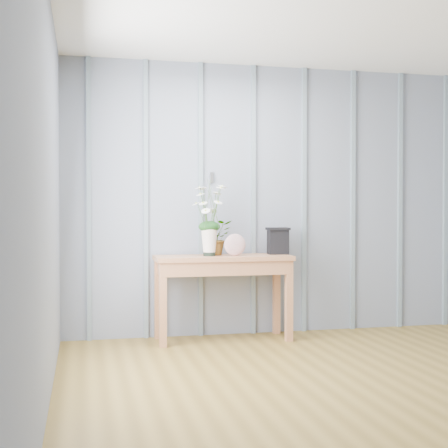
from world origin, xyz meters
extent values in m
plane|color=brown|center=(0.00, 0.00, 0.00)|extent=(4.50, 4.50, 0.00)
cube|color=gray|center=(0.00, 2.25, 1.25)|extent=(4.00, 0.01, 2.50)
cube|color=#ACADB1|center=(-0.65, 2.23, 1.45)|extent=(0.03, 0.01, 0.10)
cube|color=gray|center=(-1.75, 2.23, 1.25)|extent=(0.04, 0.03, 2.50)
cube|color=gray|center=(-1.25, 2.23, 1.25)|extent=(0.04, 0.03, 2.50)
cube|color=gray|center=(-0.75, 2.23, 1.25)|extent=(0.04, 0.03, 2.50)
cube|color=gray|center=(-0.25, 2.23, 1.25)|extent=(0.04, 0.03, 2.50)
cube|color=gray|center=(0.25, 2.23, 1.25)|extent=(0.04, 0.03, 2.50)
cube|color=gray|center=(0.75, 2.23, 1.25)|extent=(0.04, 0.03, 2.50)
cube|color=gray|center=(1.25, 2.23, 1.25)|extent=(0.04, 0.03, 2.50)
cube|color=gray|center=(1.75, 2.23, 1.25)|extent=(0.04, 0.03, 2.50)
cube|color=#AD6E47|center=(-0.60, 1.99, 0.73)|extent=(1.20, 0.45, 0.04)
cube|color=#AD6E47|center=(-0.60, 1.99, 0.65)|extent=(1.13, 0.42, 0.12)
cube|color=#AD6E47|center=(-1.15, 1.81, 0.35)|extent=(0.06, 0.06, 0.71)
cube|color=#AD6E47|center=(-0.04, 1.81, 0.35)|extent=(0.06, 0.06, 0.71)
cube|color=#AD6E47|center=(-1.15, 2.17, 0.35)|extent=(0.06, 0.06, 0.71)
cube|color=#AD6E47|center=(-0.04, 2.17, 0.35)|extent=(0.06, 0.06, 0.71)
cylinder|color=black|center=(-0.72, 1.97, 0.78)|extent=(0.10, 0.10, 0.07)
cone|color=white|center=(-0.72, 1.97, 0.88)|extent=(0.19, 0.19, 0.25)
ellipsoid|color=#133D17|center=(-0.72, 1.97, 1.01)|extent=(0.19, 0.16, 0.10)
imported|color=#133D17|center=(-0.65, 2.06, 0.91)|extent=(0.34, 0.32, 0.31)
ellipsoid|color=#8E445C|center=(-0.50, 1.94, 0.85)|extent=(0.19, 0.06, 0.19)
cube|color=black|center=(-0.07, 2.06, 0.86)|extent=(0.18, 0.14, 0.22)
cube|color=black|center=(-0.07, 2.06, 0.98)|extent=(0.21, 0.16, 0.02)
camera|label=1|loc=(-1.80, -3.37, 1.14)|focal=50.00mm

